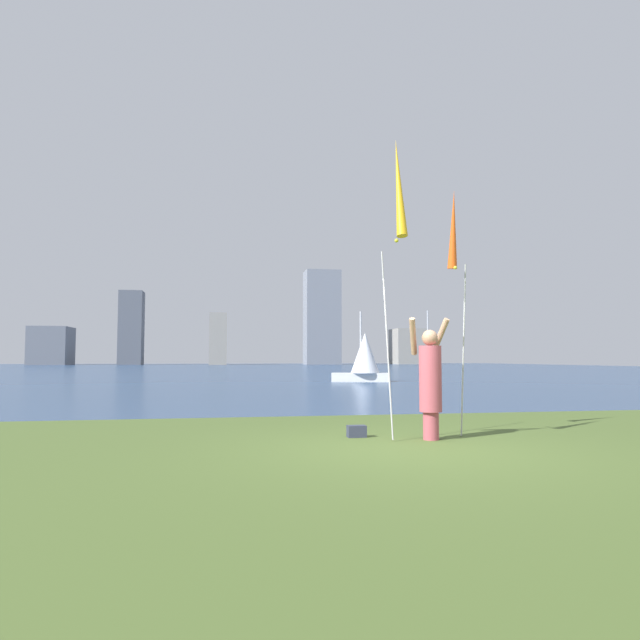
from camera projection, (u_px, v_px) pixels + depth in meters
ground at (243, 371)px, 57.83m from camera, size 120.00×138.00×0.12m
person at (430, 379)px, 8.71m from camera, size 0.68×0.51×1.87m
kite_flag_left at (398, 194)px, 8.35m from camera, size 0.16×1.12×4.49m
kite_flag_right at (454, 235)px, 9.45m from camera, size 0.16×0.61×4.02m
bag at (357, 431)px, 8.94m from camera, size 0.29×0.18×0.18m
sailboat_1 at (428, 369)px, 46.52m from camera, size 1.32×3.18×5.15m
sailboat_2 at (364, 358)px, 29.91m from camera, size 3.13×1.90×3.70m
skyline_tower_0 at (51, 346)px, 103.61m from camera, size 6.62×7.48×6.90m
skyline_tower_1 at (131, 328)px, 105.75m from camera, size 4.18×4.57×13.66m
skyline_tower_2 at (218, 339)px, 105.34m from camera, size 3.12×7.39×9.42m
skyline_tower_3 at (322, 318)px, 109.39m from camera, size 6.62×5.24×17.99m
skyline_tower_4 at (408, 347)px, 114.21m from camera, size 6.03×6.44×7.06m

